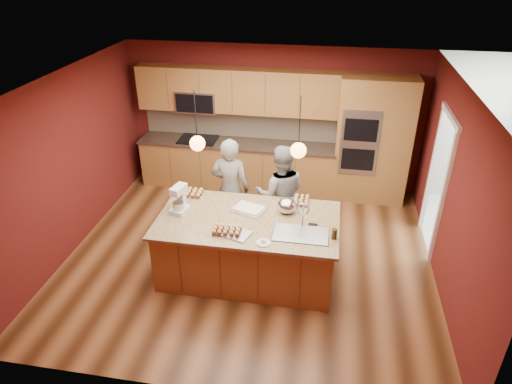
% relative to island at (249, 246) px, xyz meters
% --- Properties ---
extents(floor, '(5.50, 5.50, 0.00)m').
position_rel_island_xyz_m(floor, '(-0.08, 0.41, -0.47)').
color(floor, '#402310').
rests_on(floor, ground).
extents(ceiling, '(5.50, 5.50, 0.00)m').
position_rel_island_xyz_m(ceiling, '(-0.08, 0.41, 2.23)').
color(ceiling, silver).
rests_on(ceiling, ground).
extents(wall_back, '(5.50, 0.00, 5.50)m').
position_rel_island_xyz_m(wall_back, '(-0.08, 2.91, 0.88)').
color(wall_back, '#521513').
rests_on(wall_back, ground).
extents(wall_front, '(5.50, 0.00, 5.50)m').
position_rel_island_xyz_m(wall_front, '(-0.08, -2.09, 0.88)').
color(wall_front, '#521513').
rests_on(wall_front, ground).
extents(wall_left, '(0.00, 5.00, 5.00)m').
position_rel_island_xyz_m(wall_left, '(-2.83, 0.41, 0.88)').
color(wall_left, '#521513').
rests_on(wall_left, ground).
extents(wall_right, '(0.00, 5.00, 5.00)m').
position_rel_island_xyz_m(wall_right, '(2.67, 0.41, 0.88)').
color(wall_right, '#521513').
rests_on(wall_right, ground).
extents(cabinet_run, '(3.74, 0.64, 2.30)m').
position_rel_island_xyz_m(cabinet_run, '(-0.76, 2.66, 0.51)').
color(cabinet_run, olive).
rests_on(cabinet_run, floor).
extents(oven_column, '(1.30, 0.62, 2.30)m').
position_rel_island_xyz_m(oven_column, '(1.77, 2.61, 0.68)').
color(oven_column, olive).
rests_on(oven_column, floor).
extents(doorway_trim, '(0.08, 1.11, 2.20)m').
position_rel_island_xyz_m(doorway_trim, '(2.65, 1.21, 0.58)').
color(doorway_trim, white).
rests_on(doorway_trim, wall_right).
extents(pendant_left, '(0.20, 0.20, 0.80)m').
position_rel_island_xyz_m(pendant_left, '(-0.67, 0.00, 1.53)').
color(pendant_left, black).
rests_on(pendant_left, ceiling).
extents(pendant_right, '(0.20, 0.20, 0.80)m').
position_rel_island_xyz_m(pendant_right, '(0.63, 0.00, 1.53)').
color(pendant_right, black).
rests_on(pendant_right, ceiling).
extents(island, '(2.50, 1.40, 1.30)m').
position_rel_island_xyz_m(island, '(0.00, 0.00, 0.00)').
color(island, olive).
rests_on(island, floor).
extents(person_left, '(0.64, 0.44, 1.69)m').
position_rel_island_xyz_m(person_left, '(-0.48, 0.96, 0.38)').
color(person_left, black).
rests_on(person_left, floor).
extents(person_right, '(0.87, 0.71, 1.64)m').
position_rel_island_xyz_m(person_right, '(0.32, 0.96, 0.35)').
color(person_right, gray).
rests_on(person_right, floor).
extents(stand_mixer, '(0.27, 0.32, 0.39)m').
position_rel_island_xyz_m(stand_mixer, '(-1.00, 0.05, 0.62)').
color(stand_mixer, silver).
rests_on(stand_mixer, island).
extents(sheet_cake, '(0.54, 0.47, 0.05)m').
position_rel_island_xyz_m(sheet_cake, '(-0.04, 0.24, 0.47)').
color(sheet_cake, white).
rests_on(sheet_cake, island).
extents(cooling_rack, '(0.46, 0.39, 0.02)m').
position_rel_island_xyz_m(cooling_rack, '(-0.11, -0.38, 0.46)').
color(cooling_rack, '#A7AAAE').
rests_on(cooling_rack, island).
extents(mixing_bowl, '(0.27, 0.27, 0.23)m').
position_rel_island_xyz_m(mixing_bowl, '(0.49, 0.27, 0.56)').
color(mixing_bowl, silver).
rests_on(mixing_bowl, island).
extents(plate, '(0.19, 0.19, 0.01)m').
position_rel_island_xyz_m(plate, '(0.29, -0.53, 0.46)').
color(plate, silver).
rests_on(plate, island).
extents(tumbler, '(0.07, 0.07, 0.14)m').
position_rel_island_xyz_m(tumbler, '(1.16, -0.27, 0.52)').
color(tumbler, '#392912').
rests_on(tumbler, island).
extents(phone, '(0.13, 0.08, 0.01)m').
position_rel_island_xyz_m(phone, '(0.88, 0.01, 0.46)').
color(phone, black).
rests_on(phone, island).
extents(cupcakes_left, '(0.26, 0.26, 0.08)m').
position_rel_island_xyz_m(cupcakes_left, '(-0.94, 0.53, 0.49)').
color(cupcakes_left, tan).
rests_on(cupcakes_left, island).
extents(cupcakes_rack, '(0.39, 0.24, 0.07)m').
position_rel_island_xyz_m(cupcakes_rack, '(-0.22, -0.38, 0.50)').
color(cupcakes_rack, tan).
rests_on(cupcakes_rack, island).
extents(cupcakes_right, '(0.23, 0.31, 0.07)m').
position_rel_island_xyz_m(cupcakes_right, '(0.68, 0.58, 0.48)').
color(cupcakes_right, tan).
rests_on(cupcakes_right, island).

